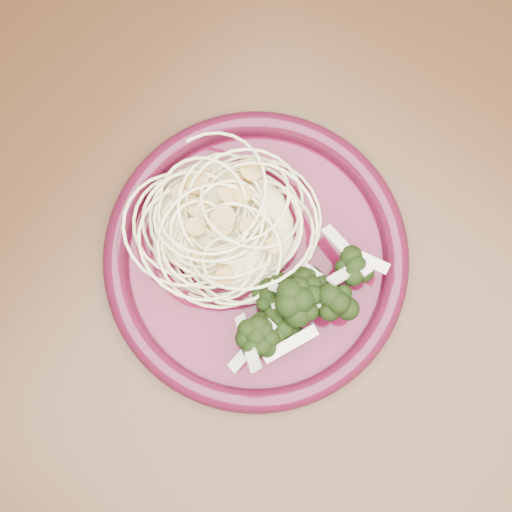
% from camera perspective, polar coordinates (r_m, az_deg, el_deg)
% --- Properties ---
extents(dining_table, '(1.20, 0.80, 0.75)m').
position_cam_1_polar(dining_table, '(0.74, 3.25, 1.58)').
color(dining_table, '#472814').
rests_on(dining_table, ground).
extents(dinner_plate, '(0.32, 0.32, 0.02)m').
position_cam_1_polar(dinner_plate, '(0.63, 0.00, -0.16)').
color(dinner_plate, '#47091E').
rests_on(dinner_plate, dining_table).
extents(spaghetti_pile, '(0.15, 0.14, 0.03)m').
position_cam_1_polar(spaghetti_pile, '(0.62, -2.49, 2.77)').
color(spaghetti_pile, '#F3ECAB').
rests_on(spaghetti_pile, dinner_plate).
extents(scallop_cluster, '(0.12, 0.12, 0.03)m').
position_cam_1_polar(scallop_cluster, '(0.59, -2.62, 3.43)').
color(scallop_cluster, tan).
rests_on(scallop_cluster, spaghetti_pile).
extents(broccoli_pile, '(0.10, 0.15, 0.05)m').
position_cam_1_polar(broccoli_pile, '(0.61, 3.14, -3.34)').
color(broccoli_pile, black).
rests_on(broccoli_pile, dinner_plate).
extents(onion_garnish, '(0.07, 0.09, 0.05)m').
position_cam_1_polar(onion_garnish, '(0.58, 3.29, -3.01)').
color(onion_garnish, beige).
rests_on(onion_garnish, broccoli_pile).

